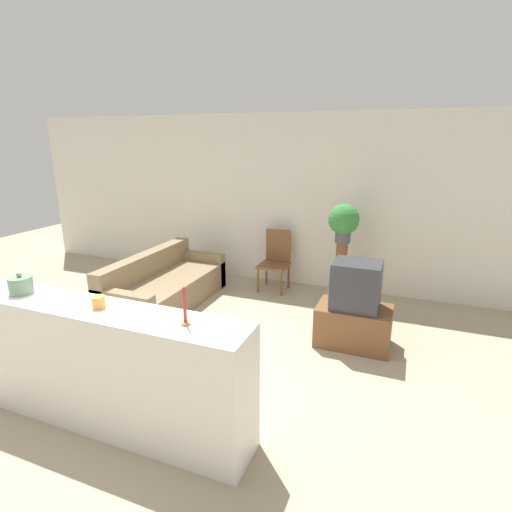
{
  "coord_description": "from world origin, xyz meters",
  "views": [
    {
      "loc": [
        2.26,
        -2.67,
        2.3
      ],
      "look_at": [
        0.43,
        1.94,
        0.85
      ],
      "focal_mm": 28.0,
      "sensor_mm": 36.0,
      "label": 1
    }
  ],
  "objects": [
    {
      "name": "ground_plane",
      "position": [
        0.0,
        0.0,
        0.0
      ],
      "size": [
        14.0,
        14.0,
        0.0
      ],
      "primitive_type": "plane",
      "color": "tan"
    },
    {
      "name": "wall_back",
      "position": [
        0.0,
        3.43,
        1.35
      ],
      "size": [
        9.0,
        0.06,
        2.7
      ],
      "color": "silver",
      "rests_on": "ground_plane"
    },
    {
      "name": "couch",
      "position": [
        -0.94,
        1.84,
        0.26
      ],
      "size": [
        0.87,
        2.04,
        0.74
      ],
      "color": "#847051",
      "rests_on": "ground_plane"
    },
    {
      "name": "tv_stand",
      "position": [
        1.76,
        1.65,
        0.23
      ],
      "size": [
        0.83,
        0.52,
        0.47
      ],
      "color": "brown",
      "rests_on": "ground_plane"
    },
    {
      "name": "television",
      "position": [
        1.75,
        1.65,
        0.73
      ],
      "size": [
        0.54,
        0.45,
        0.54
      ],
      "color": "#333338",
      "rests_on": "tv_stand"
    },
    {
      "name": "wooden_chair",
      "position": [
        0.33,
        3.04,
        0.5
      ],
      "size": [
        0.44,
        0.44,
        0.94
      ],
      "color": "brown",
      "rests_on": "ground_plane"
    },
    {
      "name": "plant_stand",
      "position": [
        1.38,
        2.87,
        0.45
      ],
      "size": [
        0.16,
        0.16,
        0.9
      ],
      "color": "brown",
      "rests_on": "ground_plane"
    },
    {
      "name": "potted_plant",
      "position": [
        1.38,
        2.87,
        1.21
      ],
      "size": [
        0.43,
        0.43,
        0.55
      ],
      "color": "#4C4C51",
      "rests_on": "plant_stand"
    },
    {
      "name": "foreground_counter",
      "position": [
        0.0,
        -0.46,
        0.52
      ],
      "size": [
        2.66,
        0.44,
        1.05
      ],
      "color": "white",
      "rests_on": "ground_plane"
    },
    {
      "name": "decorative_bowl",
      "position": [
        -0.75,
        -0.46,
        1.12
      ],
      "size": [
        0.19,
        0.19,
        0.19
      ],
      "color": "gray",
      "rests_on": "foreground_counter"
    },
    {
      "name": "candle_jar",
      "position": [
        0.07,
        -0.46,
        1.1
      ],
      "size": [
        0.1,
        0.1,
        0.1
      ],
      "color": "gold",
      "rests_on": "foreground_counter"
    },
    {
      "name": "candlestick",
      "position": [
        0.85,
        -0.46,
        1.14
      ],
      "size": [
        0.07,
        0.07,
        0.28
      ],
      "color": "#B7933D",
      "rests_on": "foreground_counter"
    }
  ]
}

